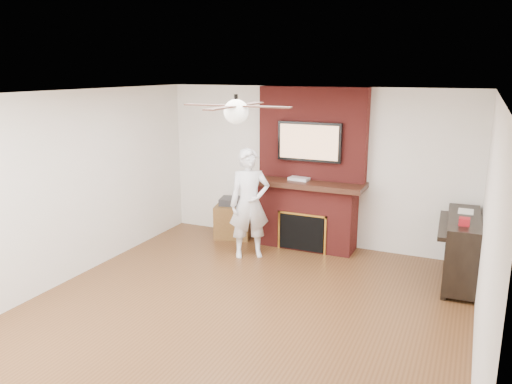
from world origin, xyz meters
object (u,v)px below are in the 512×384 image
at_px(person, 249,204).
at_px(fireplace, 309,185).
at_px(piano, 461,248).
at_px(side_table, 234,219).

bearing_deg(person, fireplace, 17.87).
bearing_deg(piano, side_table, 169.83).
relative_size(side_table, piano, 0.50).
bearing_deg(person, piano, -28.09).
bearing_deg(fireplace, person, -128.96).
relative_size(fireplace, person, 1.52).
distance_m(fireplace, person, 1.05).
bearing_deg(piano, person, -177.41).
xyz_separation_m(person, piano, (2.93, 0.26, -0.34)).
relative_size(person, piano, 1.18).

